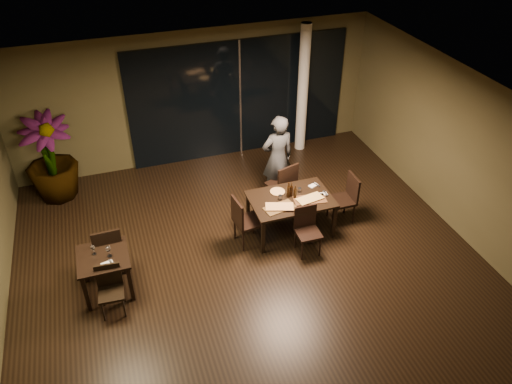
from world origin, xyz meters
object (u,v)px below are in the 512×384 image
Objects in this scene: chair_main_near at (307,227)px; bottle_a at (289,190)px; side_table at (104,262)px; chair_main_far at (284,184)px; bottle_c at (291,189)px; chair_side_far at (108,248)px; potted_plant at (50,158)px; main_table at (291,202)px; chair_side_near at (110,286)px; bottle_b at (295,192)px; chair_main_left at (244,219)px; diner at (278,158)px; chair_main_right at (346,196)px.

chair_main_near is 0.77m from bottle_a.
side_table is 0.89× the size of chair_main_near.
chair_main_far is 3.67× the size of bottle_c.
chair_main_near is 0.90× the size of chair_side_far.
side_table is 0.44× the size of potted_plant.
chair_side_near is (-3.36, -0.91, -0.21)m from main_table.
bottle_c is at bearing 9.57° from side_table.
bottle_a is (3.34, 0.98, 0.43)m from chair_side_near.
side_table is 2.98× the size of bottle_b.
potted_plant is at bearing -73.79° from chair_side_far.
chair_main_left is at bearing -176.01° from bottle_b.
diner is 4.56m from potted_plant.
bottle_b is at bearing -39.31° from bottle_a.
chair_main_far is 0.80m from bottle_b.
potted_plant is 4.89m from bottle_c.
chair_main_far reaches higher than chair_side_far.
chair_main_left is 2.08m from chair_main_right.
side_table is 0.95× the size of chair_side_near.
chair_main_far is 0.56× the size of diner.
chair_main_near is 0.77m from bottle_c.
side_table is 3.51m from bottle_b.
chair_side_far is at bearing 172.90° from chair_main_near.
chair_side_far is at bearing -178.29° from main_table.
side_table is 2.59× the size of bottle_a.
main_table is 1.45× the size of chair_main_far.
main_table is at bearing 19.06° from chair_side_near.
chair_side_near is at bearing -164.80° from main_table.
chair_main_left is at bearing 154.70° from chair_main_near.
bottle_c is (0.03, 0.08, 0.22)m from main_table.
chair_side_near is 3.63m from potted_plant.
main_table is 0.74m from chair_main_far.
chair_main_right is 1.57m from diner.
chair_main_right is at bearing 15.12° from chair_side_near.
bottle_c reaches higher than main_table.
chair_main_right is (4.55, 0.48, -0.08)m from side_table.
chair_side_near is 3.50m from bottle_a.
chair_main_near is (0.08, -0.59, -0.17)m from main_table.
chair_main_right is at bearing 127.34° from chair_main_far.
bottle_a reaches higher than chair_main_right.
chair_main_right is at bearing -0.81° from main_table.
chair_main_far is 0.75m from bottle_a.
side_table is 2.50m from chair_main_left.
chair_side_far is at bearing -178.57° from bottle_b.
diner is at bearing 34.23° from chair_side_near.
diner is at bearing -139.23° from chair_main_right.
chair_side_far is 3.54× the size of bottle_c.
chair_main_left is at bearing 9.57° from side_table.
chair_main_near is at bearing 70.66° from chair_main_far.
chair_side_near is 3.13× the size of bottle_b.
chair_side_far is at bearing 76.68° from side_table.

